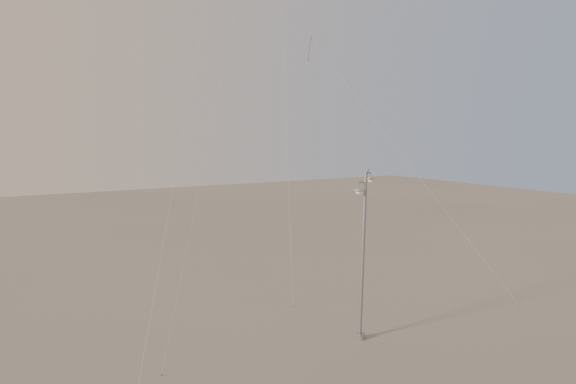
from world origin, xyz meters
TOP-DOWN VIEW (x-y plane):
  - ground at (0.00, 0.00)m, footprint 160.00×160.00m
  - street_lamp at (3.38, 0.48)m, footprint 1.55×0.80m
  - kite_3 at (-4.08, 4.98)m, footprint 8.65×12.65m
  - kite_4 at (10.20, 9.92)m, footprint 7.45×14.67m

SIDE VIEW (x-z plane):
  - ground at x=0.00m, z-range 0.00..0.00m
  - street_lamp at x=3.38m, z-range 0.31..9.64m
  - kite_4 at x=10.20m, z-range 4.40..23.55m
  - kite_3 at x=-4.08m, z-range 4.07..26.14m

